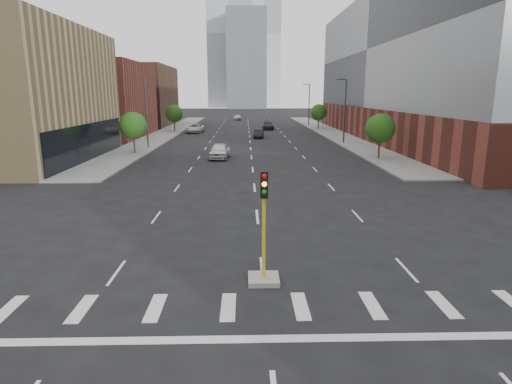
{
  "coord_description": "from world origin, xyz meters",
  "views": [
    {
      "loc": [
        -0.68,
        -6.45,
        7.19
      ],
      "look_at": [
        -0.18,
        13.71,
        2.5
      ],
      "focal_mm": 30.0,
      "sensor_mm": 36.0,
      "label": 1
    }
  ],
  "objects_px": {
    "car_mid_right": "(259,134)",
    "car_distant": "(238,117)",
    "car_far_left": "(195,128)",
    "median_traffic_signal": "(264,258)",
    "car_near_left": "(220,151)",
    "car_deep_right": "(268,125)"
  },
  "relations": [
    {
      "from": "car_far_left",
      "to": "car_deep_right",
      "type": "relative_size",
      "value": 1.01
    },
    {
      "from": "car_near_left",
      "to": "car_distant",
      "type": "height_order",
      "value": "car_near_left"
    },
    {
      "from": "car_near_left",
      "to": "car_deep_right",
      "type": "xyz_separation_m",
      "value": [
        7.52,
        38.79,
        -0.03
      ]
    },
    {
      "from": "median_traffic_signal",
      "to": "car_distant",
      "type": "bearing_deg",
      "value": 91.56
    },
    {
      "from": "car_near_left",
      "to": "car_distant",
      "type": "bearing_deg",
      "value": 93.83
    },
    {
      "from": "car_mid_right",
      "to": "car_far_left",
      "type": "distance_m",
      "value": 15.13
    },
    {
      "from": "car_far_left",
      "to": "car_distant",
      "type": "bearing_deg",
      "value": 84.4
    },
    {
      "from": "car_mid_right",
      "to": "median_traffic_signal",
      "type": "bearing_deg",
      "value": -86.11
    },
    {
      "from": "car_distant",
      "to": "car_mid_right",
      "type": "bearing_deg",
      "value": -94.5
    },
    {
      "from": "median_traffic_signal",
      "to": "car_deep_right",
      "type": "height_order",
      "value": "median_traffic_signal"
    },
    {
      "from": "car_mid_right",
      "to": "car_far_left",
      "type": "relative_size",
      "value": 0.75
    },
    {
      "from": "car_mid_right",
      "to": "car_distant",
      "type": "xyz_separation_m",
      "value": [
        -4.27,
        47.07,
        0.05
      ]
    },
    {
      "from": "median_traffic_signal",
      "to": "car_mid_right",
      "type": "relative_size",
      "value": 1.03
    },
    {
      "from": "median_traffic_signal",
      "to": "car_distant",
      "type": "distance_m",
      "value": 101.7
    },
    {
      "from": "car_near_left",
      "to": "car_distant",
      "type": "relative_size",
      "value": 1.13
    },
    {
      "from": "median_traffic_signal",
      "to": "car_near_left",
      "type": "distance_m",
      "value": 32.48
    },
    {
      "from": "median_traffic_signal",
      "to": "car_deep_right",
      "type": "distance_m",
      "value": 71.18
    },
    {
      "from": "car_far_left",
      "to": "car_distant",
      "type": "height_order",
      "value": "car_far_left"
    },
    {
      "from": "median_traffic_signal",
      "to": "car_near_left",
      "type": "bearing_deg",
      "value": 96.35
    },
    {
      "from": "car_mid_right",
      "to": "car_near_left",
      "type": "bearing_deg",
      "value": -97.39
    },
    {
      "from": "median_traffic_signal",
      "to": "car_deep_right",
      "type": "bearing_deg",
      "value": 86.84
    },
    {
      "from": "median_traffic_signal",
      "to": "car_distant",
      "type": "height_order",
      "value": "median_traffic_signal"
    }
  ]
}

